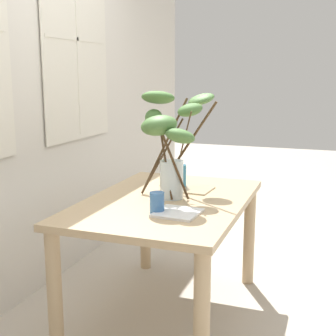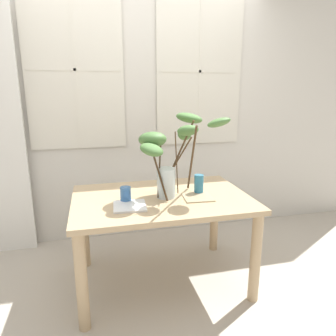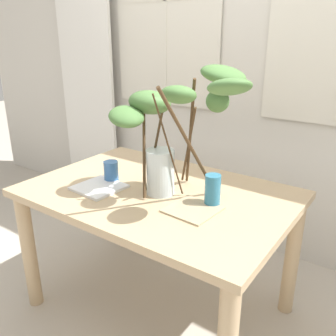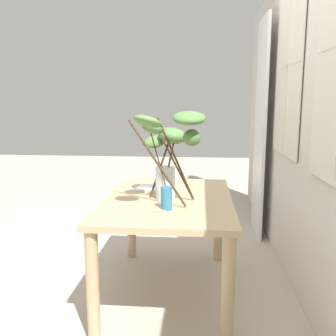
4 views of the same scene
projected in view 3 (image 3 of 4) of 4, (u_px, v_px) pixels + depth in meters
ground at (159, 305)px, 2.14m from camera, size 14.00×14.00×0.00m
back_wall_with_windows at (246, 62)px, 2.45m from camera, size 5.79×0.14×2.60m
curtain_sheer_side at (87, 77)px, 3.15m from camera, size 0.60×0.03×2.27m
dining_table at (158, 210)px, 1.92m from camera, size 1.35×0.91×0.74m
vase_with_branches at (174, 119)px, 1.70m from camera, size 0.74×0.55×0.65m
drinking_glass_blue_left at (111, 171)px, 1.97m from camera, size 0.08×0.08×0.11m
drinking_glass_blue_right at (213, 190)px, 1.70m from camera, size 0.07×0.07×0.15m
plate_square_left at (99, 187)px, 1.90m from camera, size 0.24×0.24×0.01m
plate_square_right at (193, 210)px, 1.67m from camera, size 0.23×0.23×0.01m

